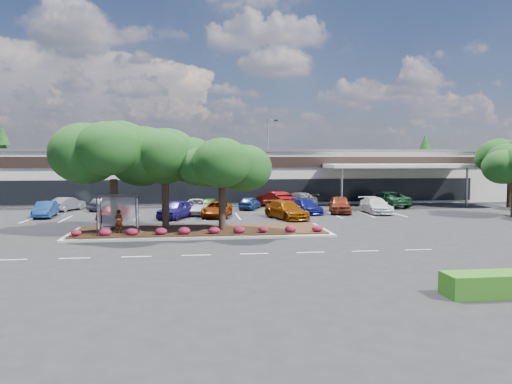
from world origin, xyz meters
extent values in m
plane|color=black|center=(0.00, 0.00, 0.00)|extent=(160.00, 160.00, 0.00)
cube|color=silver|center=(0.00, 34.00, 3.00)|extent=(80.00, 20.00, 6.00)
cube|color=#515153|center=(0.00, 34.00, 6.10)|extent=(80.40, 20.40, 0.30)
cube|color=black|center=(0.00, 23.95, 4.80)|extent=(80.00, 0.25, 1.20)
cube|color=black|center=(0.00, 23.95, 1.60)|extent=(60.00, 0.18, 2.60)
cube|color=red|center=(-6.00, 23.88, 4.80)|extent=(6.00, 0.12, 1.00)
cube|color=silver|center=(20.00, 21.50, 4.40)|extent=(16.00, 5.00, 0.40)
cylinder|color=gray|center=(13.00, 19.50, 2.10)|extent=(0.24, 0.24, 4.20)
cylinder|color=gray|center=(27.00, 19.50, 2.10)|extent=(0.24, 0.24, 4.20)
cube|color=#9E9E99|center=(-2.00, 4.00, 0.07)|extent=(18.00, 6.00, 0.15)
cube|color=#452614|center=(-2.00, 4.00, 0.20)|extent=(17.20, 5.20, 0.12)
cube|color=silver|center=(-12.00, -4.00, 0.01)|extent=(1.60, 0.12, 0.01)
cube|color=silver|center=(-8.80, -4.00, 0.01)|extent=(1.60, 0.12, 0.01)
cube|color=silver|center=(-5.60, -4.00, 0.01)|extent=(1.60, 0.12, 0.01)
cube|color=silver|center=(-2.40, -4.00, 0.01)|extent=(1.60, 0.12, 0.01)
cube|color=silver|center=(0.80, -4.00, 0.01)|extent=(1.60, 0.12, 0.01)
cube|color=silver|center=(4.00, -4.00, 0.01)|extent=(1.60, 0.12, 0.01)
cube|color=silver|center=(7.20, -4.00, 0.01)|extent=(1.60, 0.12, 0.01)
cube|color=silver|center=(10.40, -4.00, 0.01)|extent=(1.60, 0.12, 0.01)
cube|color=silver|center=(-16.50, 13.50, 0.01)|extent=(0.12, 5.00, 0.01)
cube|color=silver|center=(-13.50, 13.50, 0.01)|extent=(0.12, 5.00, 0.01)
cube|color=silver|center=(-10.50, 13.50, 0.01)|extent=(0.12, 5.00, 0.01)
cube|color=silver|center=(-7.50, 13.50, 0.01)|extent=(0.12, 5.00, 0.01)
cube|color=silver|center=(-4.50, 13.50, 0.01)|extent=(0.12, 5.00, 0.01)
cube|color=silver|center=(-1.50, 13.50, 0.01)|extent=(0.12, 5.00, 0.01)
cube|color=silver|center=(1.50, 13.50, 0.01)|extent=(0.12, 5.00, 0.01)
cube|color=silver|center=(4.50, 13.50, 0.01)|extent=(0.12, 5.00, 0.01)
cube|color=silver|center=(7.50, 13.50, 0.01)|extent=(0.12, 5.00, 0.01)
cube|color=silver|center=(10.50, 13.50, 0.01)|extent=(0.12, 5.00, 0.01)
cube|color=silver|center=(13.50, 13.50, 0.01)|extent=(0.12, 5.00, 0.01)
cube|color=silver|center=(16.50, 13.50, 0.01)|extent=(0.12, 5.00, 0.01)
cylinder|color=black|center=(-8.75, 3.45, 1.51)|extent=(0.08, 0.08, 2.50)
cylinder|color=black|center=(-6.25, 3.45, 1.51)|extent=(0.08, 0.08, 2.50)
cylinder|color=black|center=(-8.75, 2.15, 1.51)|extent=(0.08, 0.08, 2.50)
cylinder|color=black|center=(-6.25, 2.15, 1.51)|extent=(0.08, 0.08, 2.50)
cube|color=black|center=(-7.50, 2.80, 2.80)|extent=(2.75, 1.55, 0.10)
cube|color=silver|center=(-7.50, 3.45, 1.63)|extent=(2.30, 0.03, 2.00)
cube|color=black|center=(-7.50, 3.05, 0.71)|extent=(2.00, 0.35, 0.06)
cone|color=#12370F|center=(-30.00, 46.00, 5.00)|extent=(4.40, 4.40, 10.00)
cone|color=#12370F|center=(34.00, 44.00, 4.50)|extent=(3.96, 3.96, 9.00)
imported|color=#594C47|center=(-7.49, 3.03, 1.05)|extent=(0.65, 0.51, 1.57)
cube|color=#9E9E99|center=(6.46, 28.00, 0.20)|extent=(0.50, 0.50, 0.40)
cylinder|color=gray|center=(6.46, 28.00, 5.17)|extent=(0.14, 0.14, 9.55)
cube|color=gray|center=(6.88, 28.18, 9.80)|extent=(0.91, 0.57, 0.14)
cube|color=black|center=(7.33, 28.39, 9.73)|extent=(0.53, 0.46, 0.18)
imported|color=navy|center=(-15.59, 15.13, 0.70)|extent=(1.70, 4.34, 1.41)
imported|color=maroon|center=(-9.24, 12.02, 0.69)|extent=(2.65, 4.35, 1.39)
imported|color=navy|center=(-4.00, 12.81, 0.80)|extent=(3.67, 5.05, 1.60)
imported|color=silver|center=(-2.24, 15.72, 0.71)|extent=(2.93, 5.36, 1.42)
imported|color=#6E2402|center=(-0.40, 13.34, 0.69)|extent=(3.21, 5.31, 1.38)
imported|color=#7E3B03|center=(5.51, 11.17, 0.77)|extent=(3.77, 5.72, 1.54)
imported|color=navy|center=(8.13, 14.98, 0.68)|extent=(2.77, 4.96, 1.36)
imported|color=maroon|center=(11.44, 15.00, 0.83)|extent=(2.98, 5.17, 1.65)
imported|color=silver|center=(14.82, 14.50, 0.74)|extent=(2.11, 5.12, 1.48)
imported|color=slate|center=(-14.99, 20.62, 0.67)|extent=(2.99, 4.32, 1.35)
imported|color=#585860|center=(-11.48, 20.53, 0.71)|extent=(3.15, 4.50, 1.42)
imported|color=#23521F|center=(-0.89, 17.73, 0.72)|extent=(2.38, 4.43, 1.43)
imported|color=navy|center=(3.27, 19.54, 0.66)|extent=(2.92, 4.20, 1.33)
imported|color=maroon|center=(6.18, 21.23, 0.84)|extent=(3.60, 5.42, 1.69)
imported|color=maroon|center=(6.16, 21.87, 0.77)|extent=(3.53, 5.71, 1.54)
imported|color=#5A5860|center=(8.84, 21.81, 0.77)|extent=(3.95, 5.75, 1.55)
imported|color=#194327|center=(17.98, 20.09, 0.84)|extent=(4.41, 6.59, 1.68)
camera|label=1|loc=(-2.58, -31.12, 5.35)|focal=35.00mm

